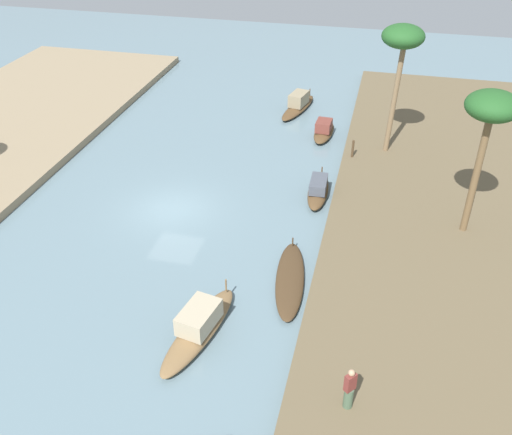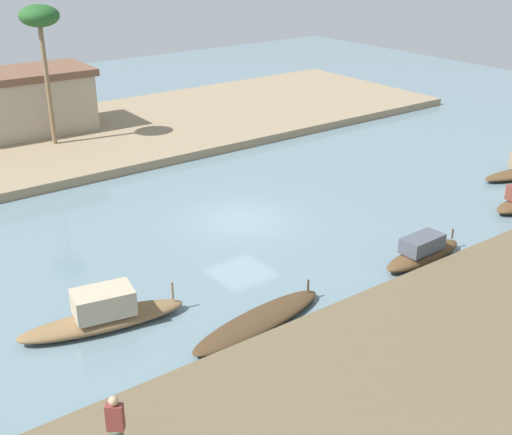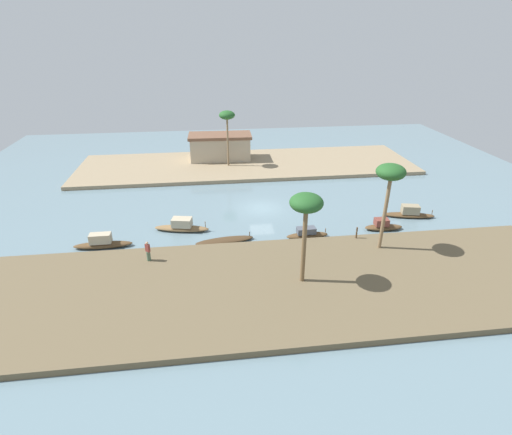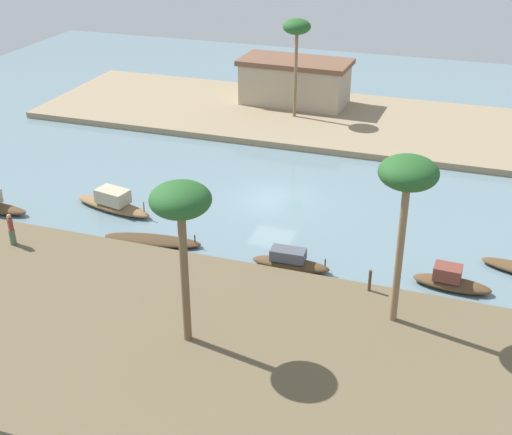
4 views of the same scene
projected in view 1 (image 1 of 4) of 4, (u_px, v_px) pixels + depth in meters
The scene contains 11 objects.
river_water at pixel (173, 209), 29.38m from camera, with size 74.74×74.74×0.00m, color slate.
riverbank_left at pixel (467, 245), 26.40m from camera, with size 45.53×13.24×0.46m, color brown.
sampan_foreground at pixel (199, 326), 21.61m from camera, with size 5.33×2.20×1.29m.
sampan_midstream at pixel (290, 279), 24.36m from camera, with size 5.38×1.92×0.74m.
sampan_downstream_large at pixel (324, 130), 36.61m from camera, with size 3.65×1.31×1.14m.
sampan_upstream_small at pixel (298, 104), 40.13m from camera, with size 5.23×2.21×1.28m.
sampan_near_left_bank at pixel (318, 189), 30.32m from camera, with size 3.90×1.18×1.06m.
person_on_near_bank at pixel (349, 390), 18.11m from camera, with size 0.44×0.44×1.70m.
mooring_post at pixel (353, 149), 33.07m from camera, with size 0.14×0.14×1.05m, color #4C3823.
palm_tree_left_near at pixel (492, 112), 23.78m from camera, with size 2.33×2.33×6.90m.
palm_tree_left_far at pixel (403, 41), 30.48m from camera, with size 2.33×2.33×7.44m.
Camera 1 is at (-23.05, -10.02, 15.83)m, focal length 39.69 mm.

